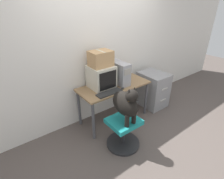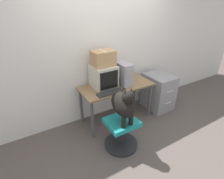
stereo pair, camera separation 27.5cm
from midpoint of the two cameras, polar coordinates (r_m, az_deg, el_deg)
The scene contains 11 objects.
ground_plane at distance 3.33m, azimuth 6.50°, elevation -11.99°, with size 12.00×12.00×0.00m, color #564C47.
wall_back at distance 3.23m, azimuth 0.64°, elevation 12.90°, with size 8.00×0.05×2.60m.
desk at distance 3.19m, azimuth 3.94°, elevation -0.28°, with size 1.32×0.59×0.73m.
crt_monitor at distance 3.01m, azimuth -0.17°, elevation 4.27°, with size 0.40×0.40×0.39m.
pc_tower at distance 3.16m, azimuth 5.62°, elevation 5.37°, with size 0.19×0.49×0.40m.
keyboard at distance 2.86m, azimuth 2.08°, elevation -1.08°, with size 0.45×0.15×0.03m.
computer_mouse at distance 3.00m, azimuth 6.66°, elevation 0.17°, with size 0.06×0.04×0.03m.
office_chair at distance 2.81m, azimuth 5.87°, elevation -13.92°, with size 0.53×0.53×0.49m.
dog at distance 2.47m, azimuth 6.94°, elevation -4.82°, with size 0.24×0.49×0.59m.
filing_cabinet at distance 3.85m, azimuth 16.85°, elevation -0.70°, with size 0.48×0.60×0.74m.
cardboard_box at distance 2.91m, azimuth -0.22°, elevation 10.14°, with size 0.36×0.28×0.26m.
Camera 2 is at (-1.51, -2.10, 2.10)m, focal length 28.00 mm.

